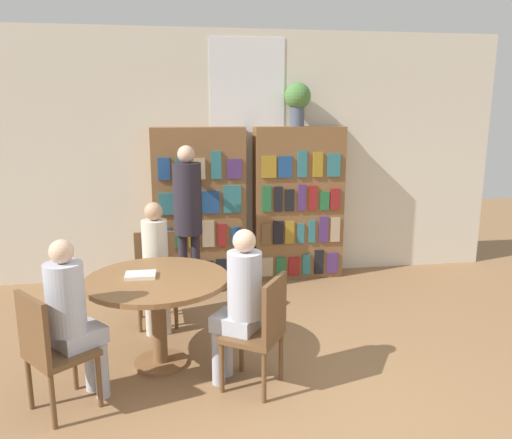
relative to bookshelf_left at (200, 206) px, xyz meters
The scene contains 13 objects.
wall_back 0.86m from the bookshelf_left, 17.73° to the left, with size 6.40×0.07×3.00m.
bookshelf_left is the anchor object (origin of this frame).
bookshelf_right 1.22m from the bookshelf_left, ahead, with size 1.10×0.34×1.87m.
flower_vase 1.73m from the bookshelf_left, ahead, with size 0.31×0.31×0.51m.
reading_table 2.13m from the bookshelf_left, 101.82° to the right, with size 1.15×1.15×0.76m.
chair_near_camera 2.91m from the bookshelf_left, 113.25° to the right, with size 0.56×0.56×0.89m.
chair_left_side 1.32m from the bookshelf_left, 112.98° to the right, with size 0.42×0.42×0.89m.
chair_far_side 2.61m from the bookshelf_left, 82.43° to the right, with size 0.55×0.55×0.89m.
seated_reader_left 1.44m from the bookshelf_left, 109.65° to the right, with size 0.26×0.37×1.23m.
seated_reader_right 2.47m from the bookshelf_left, 85.67° to the right, with size 0.41×0.39×1.23m.
seated_reader_back 2.72m from the bookshelf_left, 111.50° to the right, with size 0.41×0.41×1.22m.
librarian_standing 0.53m from the bookshelf_left, 106.44° to the right, with size 0.31×0.58×1.70m.
open_book_on_table 2.11m from the bookshelf_left, 105.53° to the right, with size 0.24×0.18×0.03m.
Camera 1 is at (-0.83, -2.71, 2.07)m, focal length 35.00 mm.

